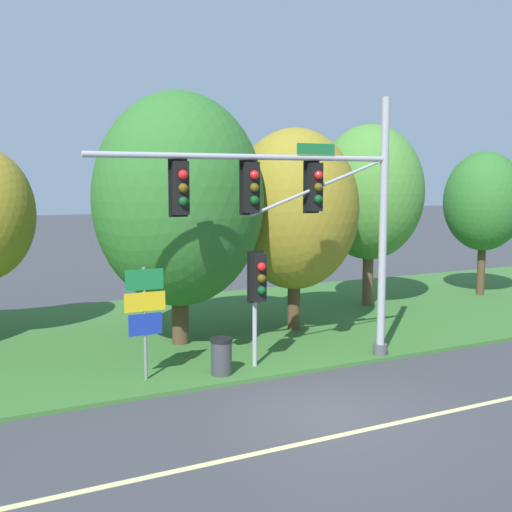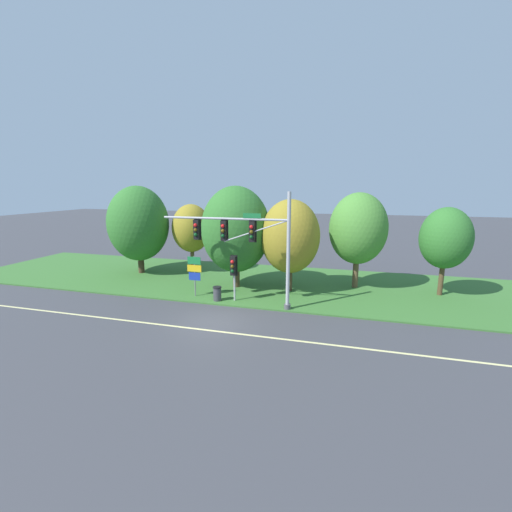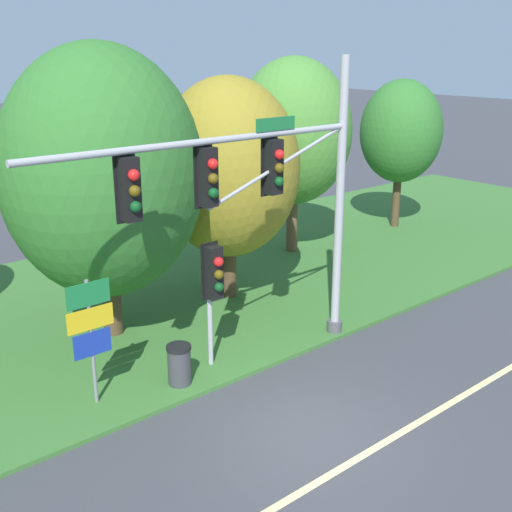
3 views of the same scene
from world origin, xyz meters
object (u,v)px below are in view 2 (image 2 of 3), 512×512
Objects in this scene: route_sign_post at (194,271)px; tree_left_of_mast at (191,228)px; tree_right_far at (446,238)px; tree_mid_verge at (290,237)px; trash_bin at (217,294)px; tree_tall_centre at (358,229)px; traffic_signal_mast at (247,239)px; tree_nearest_road at (138,224)px; pedestrian_signal_near_kerb at (233,268)px; tree_behind_signpost at (236,230)px.

route_sign_post is 7.24m from tree_left_of_mast.
route_sign_post is 16.88m from tree_right_far.
tree_mid_verge is 10.29m from tree_right_far.
route_sign_post is at bearing 165.26° from trash_bin.
tree_tall_centre is at bearing -4.64° from tree_left_of_mast.
traffic_signal_mast is 1.12× the size of tree_nearest_road.
traffic_signal_mast is at bearing -8.95° from trash_bin.
tree_right_far is (10.14, 1.75, 0.03)m from tree_mid_verge.
tree_mid_verge is 1.08× the size of tree_right_far.
tree_tall_centre is 1.15× the size of tree_right_far.
pedestrian_signal_near_kerb is 0.47× the size of tree_mid_verge.
tree_behind_signpost reaches higher than traffic_signal_mast.
route_sign_post is 9.01m from tree_nearest_road.
tree_mid_verge reaches higher than trash_bin.
tree_left_of_mast is 0.80× the size of tree_behind_signpost.
traffic_signal_mast reaches higher than route_sign_post.
tree_tall_centre is (4.53, 2.10, 0.45)m from tree_mid_verge.
tree_behind_signpost reaches higher than tree_mid_verge.
tree_left_of_mast is at bearing 135.41° from traffic_signal_mast.
pedestrian_signal_near_kerb is at bearing -144.38° from tree_tall_centre.
trash_bin is (-8.66, -5.56, -3.86)m from tree_tall_centre.
tree_right_far is at bearing 24.60° from traffic_signal_mast.
trash_bin is at bearing -14.74° from route_sign_post.
tree_left_of_mast is (-3.16, 6.19, 2.02)m from route_sign_post.
tree_right_far is (23.35, 0.04, -0.31)m from tree_nearest_road.
tree_nearest_road is 11.10m from trash_bin.
trash_bin is at bearing 171.05° from traffic_signal_mast.
traffic_signal_mast is 1.41× the size of tree_left_of_mast.
route_sign_post is at bearing 168.39° from traffic_signal_mast.
pedestrian_signal_near_kerb is 0.41× the size of tree_behind_signpost.
traffic_signal_mast is 2.34m from pedestrian_signal_near_kerb.
tree_behind_signpost is (5.13, -3.29, 0.46)m from tree_left_of_mast.
pedestrian_signal_near_kerb is 9.55m from tree_tall_centre.
route_sign_post is (-2.88, 0.33, -0.42)m from pedestrian_signal_near_kerb.
pedestrian_signal_near_kerb is 14.23m from tree_right_far.
tree_behind_signpost is at bearing -10.98° from tree_nearest_road.
trash_bin is (1.79, -0.47, -1.30)m from route_sign_post.
route_sign_post is at bearing -163.56° from tree_right_far.
tree_mid_verge reaches higher than tree_left_of_mast.
traffic_signal_mast is 2.98× the size of route_sign_post.
tree_right_far is at bearing 0.11° from tree_nearest_road.
route_sign_post is (-3.94, 0.81, -2.45)m from traffic_signal_mast.
traffic_signal_mast reaches higher than pedestrian_signal_near_kerb.
tree_right_far is at bearing 20.06° from trash_bin.
route_sign_post is 0.46× the size of tree_right_far.
tree_tall_centre is (8.49, 2.19, 0.08)m from tree_behind_signpost.
tree_nearest_road is at bearing 150.37° from trash_bin.
tree_behind_signpost is at bearing -32.71° from tree_left_of_mast.
tree_behind_signpost reaches higher than tree_right_far.
tree_tall_centre is 5.64m from tree_right_far.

